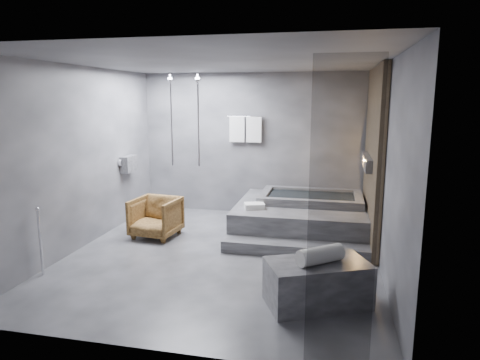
# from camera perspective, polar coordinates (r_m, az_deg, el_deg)

# --- Properties ---
(room) EXTENTS (5.00, 5.04, 2.82)m
(room) POSITION_cam_1_polar(r_m,az_deg,el_deg) (6.24, 1.61, 5.54)
(room) COLOR #303033
(room) RESTS_ON ground
(tub_deck) EXTENTS (2.20, 2.00, 0.50)m
(tub_deck) POSITION_cam_1_polar(r_m,az_deg,el_deg) (7.61, 8.13, -4.94)
(tub_deck) COLOR #363638
(tub_deck) RESTS_ON ground
(tub_step) EXTENTS (2.20, 0.36, 0.18)m
(tub_step) POSITION_cam_1_polar(r_m,az_deg,el_deg) (6.54, 7.29, -9.07)
(tub_step) COLOR #363638
(tub_step) RESTS_ON ground
(concrete_bench) EXTENTS (1.28, 1.03, 0.51)m
(concrete_bench) POSITION_cam_1_polar(r_m,az_deg,el_deg) (5.05, 10.27, -13.37)
(concrete_bench) COLOR #363538
(concrete_bench) RESTS_ON ground
(driftwood_chair) EXTENTS (0.79, 0.81, 0.67)m
(driftwood_chair) POSITION_cam_1_polar(r_m,az_deg,el_deg) (7.37, -11.16, -4.88)
(driftwood_chair) COLOR #412810
(driftwood_chair) RESTS_ON ground
(rolled_towel) EXTENTS (0.54, 0.49, 0.19)m
(rolled_towel) POSITION_cam_1_polar(r_m,az_deg,el_deg) (4.89, 10.66, -9.81)
(rolled_towel) COLOR white
(rolled_towel) RESTS_ON concrete_bench
(deck_towel) EXTENTS (0.38, 0.33, 0.09)m
(deck_towel) POSITION_cam_1_polar(r_m,az_deg,el_deg) (7.14, 1.93, -3.46)
(deck_towel) COLOR white
(deck_towel) RESTS_ON tub_deck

